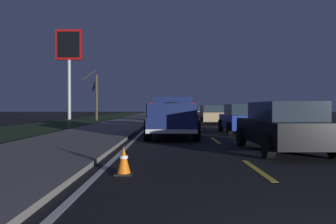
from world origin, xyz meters
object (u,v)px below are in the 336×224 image
object	(u,v)px
sedan_blue	(242,119)
traffic_cone_near	(124,161)
sedan_silver	(204,113)
sedan_black	(282,126)
pickup_truck	(173,116)
sedan_tan	(211,115)
gas_price_sign	(69,54)
bare_tree_far	(96,96)

from	to	relation	value
sedan_blue	traffic_cone_near	xyz separation A→B (m)	(-10.31, 4.79, -0.50)
sedan_silver	sedan_black	distance (m)	25.09
pickup_truck	sedan_tan	xyz separation A→B (m)	(11.08, -3.26, -0.20)
sedan_silver	traffic_cone_near	bearing A→B (deg)	170.36
sedan_tan	gas_price_sign	xyz separation A→B (m)	(-2.75, 10.70, 4.50)
pickup_truck	gas_price_sign	size ratio (longest dim) A/B	0.78
gas_price_sign	bare_tree_far	bearing A→B (deg)	2.46
sedan_black	bare_tree_far	size ratio (longest dim) A/B	0.81
sedan_tan	bare_tree_far	distance (m)	13.82
pickup_truck	bare_tree_far	xyz separation A→B (m)	(19.03, 7.90, 1.63)
sedan_silver	sedan_blue	world-z (taller)	same
sedan_black	bare_tree_far	world-z (taller)	bare_tree_far
sedan_black	sedan_silver	bearing A→B (deg)	-0.91
sedan_black	gas_price_sign	distance (m)	17.77
sedan_blue	traffic_cone_near	distance (m)	11.38
gas_price_sign	sedan_blue	bearing A→B (deg)	-120.22
pickup_truck	sedan_blue	distance (m)	4.12
sedan_silver	traffic_cone_near	world-z (taller)	sedan_silver
sedan_tan	traffic_cone_near	size ratio (longest dim) A/B	7.65
sedan_silver	traffic_cone_near	size ratio (longest dim) A/B	7.61
sedan_silver	traffic_cone_near	xyz separation A→B (m)	(-28.47, 4.84, -0.50)
sedan_silver	sedan_tan	size ratio (longest dim) A/B	0.99
sedan_black	bare_tree_far	bearing A→B (deg)	24.97
sedan_black	traffic_cone_near	bearing A→B (deg)	127.31
sedan_tan	sedan_blue	distance (m)	9.23
gas_price_sign	traffic_cone_near	xyz separation A→B (m)	(-16.78, -6.32, -5.00)
sedan_tan	traffic_cone_near	xyz separation A→B (m)	(-19.53, 4.38, -0.50)
pickup_truck	sedan_tan	size ratio (longest dim) A/B	1.24
sedan_black	traffic_cone_near	world-z (taller)	sedan_black
gas_price_sign	bare_tree_far	distance (m)	11.03
sedan_blue	sedan_black	bearing A→B (deg)	177.08
sedan_silver	gas_price_sign	world-z (taller)	gas_price_sign
sedan_black	sedan_blue	xyz separation A→B (m)	(6.93, -0.35, 0.00)
sedan_silver	gas_price_sign	bearing A→B (deg)	136.33
traffic_cone_near	gas_price_sign	bearing A→B (deg)	20.63
sedan_silver	sedan_black	xyz separation A→B (m)	(-25.09, 0.40, 0.00)
traffic_cone_near	sedan_silver	bearing A→B (deg)	-9.64
sedan_tan	gas_price_sign	bearing A→B (deg)	104.40
sedan_silver	bare_tree_far	distance (m)	11.80
sedan_tan	sedan_blue	size ratio (longest dim) A/B	1.00
sedan_black	gas_price_sign	size ratio (longest dim) A/B	0.63
sedan_blue	gas_price_sign	size ratio (longest dim) A/B	0.63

